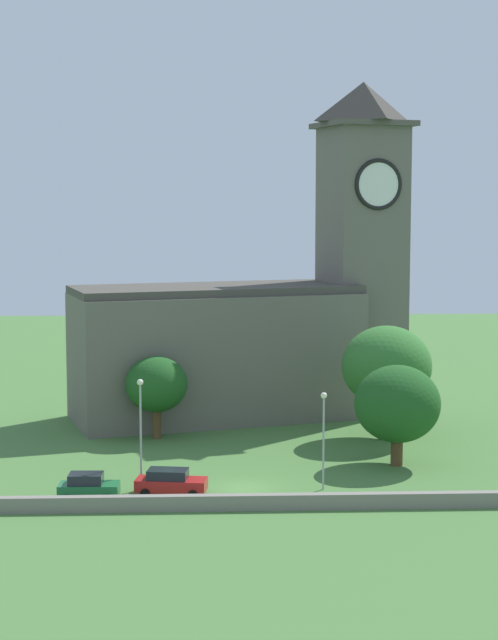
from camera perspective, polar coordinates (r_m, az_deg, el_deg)
The scene contains 10 objects.
ground_plane at distance 89.56m, azimuth -0.67°, elevation -6.48°, with size 200.00×200.00×0.00m, color #477538.
church at distance 98.88m, azimuth 0.71°, elevation 0.10°, with size 32.81×17.70×31.12m.
quay_barrier at distance 69.89m, azimuth -0.16°, elevation -9.75°, with size 40.82×0.70×1.02m, color gray.
car_green at distance 72.62m, azimuth -8.62°, elevation -8.85°, with size 4.06×2.32×1.86m.
car_red at distance 73.39m, azimuth -4.24°, elevation -8.66°, with size 5.03×2.79×1.78m.
streetlamp_west_mid at distance 73.92m, azimuth -5.84°, elevation -5.21°, with size 0.44×0.44×7.78m.
streetlamp_central at distance 73.82m, azimuth 4.02°, elevation -5.62°, with size 0.44×0.44×6.86m.
tree_riverside_west at distance 89.82m, azimuth 7.39°, elevation -2.49°, with size 7.56×7.56×9.61m.
tree_by_tower at distance 81.16m, azimuth 7.96°, elevation -4.49°, with size 6.52×6.52×7.67m.
tree_riverside_east at distance 89.80m, azimuth -4.99°, elevation -3.47°, with size 5.25×5.25×7.02m.
Camera 1 is at (-2.63, -72.29, 19.87)m, focal length 59.67 mm.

